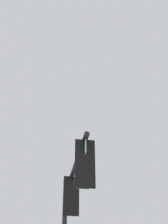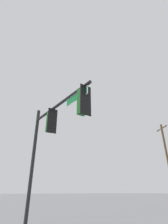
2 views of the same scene
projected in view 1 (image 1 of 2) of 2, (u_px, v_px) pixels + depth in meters
name	position (u px, v px, depth m)	size (l,w,h in m)	color
signal_pole_near	(72.00, 208.00, 9.81)	(5.07, 1.04, 6.16)	black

